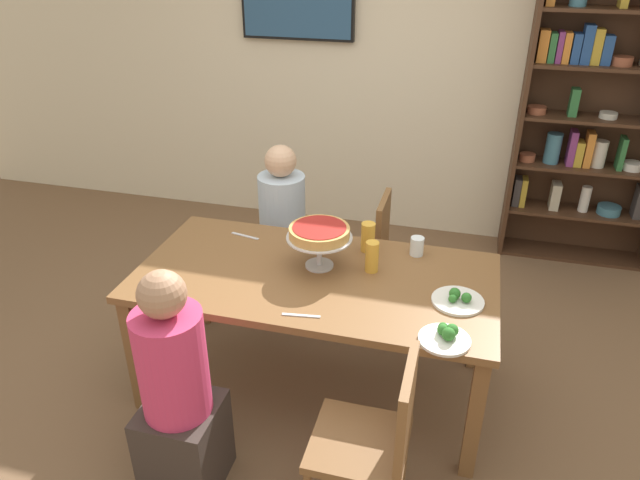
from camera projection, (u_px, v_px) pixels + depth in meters
The scene contains 18 objects.
ground_plane at pixel (316, 384), 3.39m from camera, with size 12.00×12.00×0.00m, color brown.
rear_partition at pixel (389, 60), 4.60m from camera, with size 8.00×0.12×2.80m, color beige.
dining_table at pixel (315, 288), 3.07m from camera, with size 1.85×0.93×0.74m.
bookshelf at pixel (600, 114), 4.20m from camera, with size 1.10×0.30×2.21m.
television at pixel (297, 4), 4.49m from camera, with size 0.90×0.05×0.52m.
diner_near_left at pixel (178, 401), 2.58m from camera, with size 0.34×0.34×1.15m.
diner_far_left at pixel (283, 241), 3.89m from camera, with size 0.34×0.34×1.15m.
chair_far_right at pixel (398, 256), 3.72m from camera, with size 0.40×0.40×0.87m.
chair_near_right at pixel (376, 437), 2.40m from camera, with size 0.40×0.40×0.87m.
deep_dish_pizza_stand at pixel (319, 234), 3.02m from camera, with size 0.34×0.34×0.23m.
salad_plate_near_diner at pixel (458, 299), 2.80m from camera, with size 0.25×0.25×0.07m.
salad_plate_far_diner at pixel (446, 336), 2.55m from camera, with size 0.23×0.23×0.07m.
beer_glass_amber_tall at pixel (372, 257), 3.03m from camera, with size 0.07×0.07×0.17m, color gold.
beer_glass_amber_short at pixel (368, 237), 3.22m from camera, with size 0.08×0.08×0.17m, color gold.
water_glass_clear_near at pixel (417, 246), 3.20m from camera, with size 0.07×0.07×0.10m, color white.
cutlery_fork_near at pixel (245, 236), 3.41m from camera, with size 0.18×0.02×0.01m, color silver.
cutlery_knife_near at pixel (301, 315), 2.71m from camera, with size 0.18×0.02×0.01m, color silver.
cutlery_fork_far at pixel (316, 240), 3.36m from camera, with size 0.18×0.02×0.01m, color silver.
Camera 1 is at (0.70, -2.49, 2.33)m, focal length 32.97 mm.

